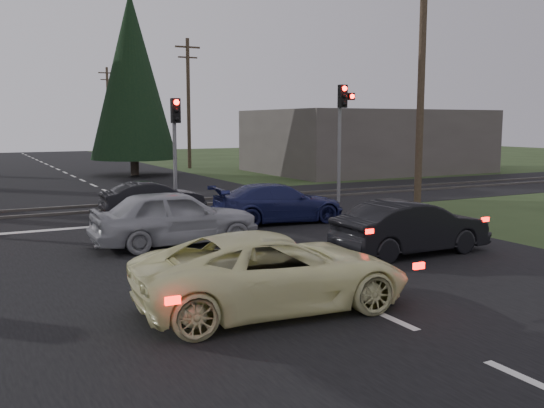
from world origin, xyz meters
TOP-DOWN VIEW (x-y plane):
  - ground at (0.00, 0.00)m, footprint 120.00×120.00m
  - road at (0.00, 10.00)m, footprint 14.00×100.00m
  - rail_corridor at (0.00, 12.00)m, footprint 120.00×8.00m
  - stop_line at (0.00, 8.20)m, footprint 13.00×0.35m
  - rail_near at (0.00, 11.20)m, footprint 120.00×0.12m
  - rail_far at (0.00, 12.80)m, footprint 120.00×0.12m
  - traffic_signal_right at (7.55, 9.47)m, footprint 0.68×0.48m
  - traffic_signal_center at (1.00, 10.68)m, footprint 0.32×0.48m
  - utility_pole_near at (8.50, 6.00)m, footprint 1.80×0.26m
  - utility_pole_mid at (8.50, 30.00)m, footprint 1.80×0.26m
  - utility_pole_far at (8.50, 55.00)m, footprint 1.80×0.26m
  - conifer_tree at (3.50, 26.00)m, footprint 5.20×5.20m
  - building_right at (18.00, 22.00)m, footprint 14.00×10.00m
  - cream_coupe at (-1.48, -1.77)m, footprint 4.98×2.58m
  - dark_hatchback at (3.62, 0.61)m, footprint 4.01×1.41m
  - silver_car at (-1.20, 4.32)m, footprint 4.39×1.80m
  - blue_sedan at (2.95, 6.28)m, footprint 4.52×2.21m
  - dark_car_far at (-0.20, 9.69)m, footprint 3.56×1.27m

SIDE VIEW (x-z plane):
  - ground at x=0.00m, z-range 0.00..0.00m
  - road at x=0.00m, z-range 0.00..0.01m
  - rail_corridor at x=0.00m, z-range 0.00..0.01m
  - stop_line at x=0.00m, z-range 0.01..0.01m
  - rail_near at x=0.00m, z-range 0.00..0.10m
  - rail_far at x=0.00m, z-range 0.00..0.10m
  - dark_car_far at x=-0.20m, z-range 0.00..1.17m
  - blue_sedan at x=2.95m, z-range 0.00..1.26m
  - dark_hatchback at x=3.62m, z-range 0.00..1.32m
  - cream_coupe at x=-1.48m, z-range 0.00..1.34m
  - silver_car at x=-1.20m, z-range 0.00..1.49m
  - building_right at x=18.00m, z-range 0.00..4.00m
  - traffic_signal_center at x=1.00m, z-range 0.76..4.86m
  - traffic_signal_right at x=7.55m, z-range 0.96..5.66m
  - utility_pole_near at x=8.50m, z-range 0.23..9.23m
  - utility_pole_mid at x=8.50m, z-range 0.23..9.23m
  - utility_pole_far at x=8.50m, z-range 0.23..9.23m
  - conifer_tree at x=3.50m, z-range 0.49..11.49m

